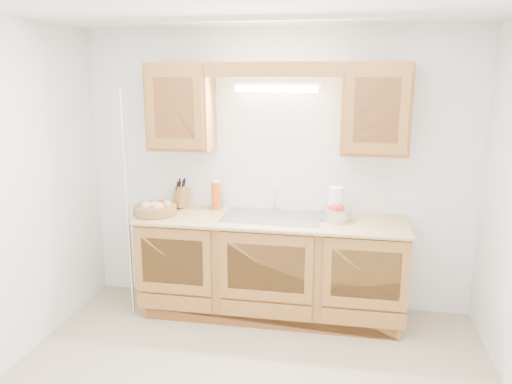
% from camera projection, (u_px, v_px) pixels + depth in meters
% --- Properties ---
extents(room, '(3.52, 3.50, 2.50)m').
position_uv_depth(room, '(243.00, 216.00, 3.07)').
color(room, tan).
rests_on(room, ground).
extents(base_cabinets, '(2.20, 0.60, 0.86)m').
position_uv_depth(base_cabinets, '(271.00, 267.00, 4.40)').
color(base_cabinets, '#A1632F').
rests_on(base_cabinets, ground).
extents(countertop, '(2.30, 0.63, 0.04)m').
position_uv_depth(countertop, '(271.00, 220.00, 4.29)').
color(countertop, tan).
rests_on(countertop, base_cabinets).
extents(upper_cabinet_left, '(0.55, 0.33, 0.75)m').
position_uv_depth(upper_cabinet_left, '(181.00, 107.00, 4.36)').
color(upper_cabinet_left, '#A1632F').
rests_on(upper_cabinet_left, room).
extents(upper_cabinet_right, '(0.55, 0.33, 0.75)m').
position_uv_depth(upper_cabinet_right, '(376.00, 109.00, 4.07)').
color(upper_cabinet_right, '#A1632F').
rests_on(upper_cabinet_right, room).
extents(valance, '(2.20, 0.05, 0.12)m').
position_uv_depth(valance, '(273.00, 69.00, 4.00)').
color(valance, '#A1632F').
rests_on(valance, room).
extents(fluorescent_fixture, '(0.76, 0.08, 0.08)m').
position_uv_depth(fluorescent_fixture, '(276.00, 87.00, 4.25)').
color(fluorescent_fixture, white).
rests_on(fluorescent_fixture, room).
extents(sink, '(0.84, 0.46, 0.36)m').
position_uv_depth(sink, '(272.00, 225.00, 4.32)').
color(sink, '#9E9EA3').
rests_on(sink, countertop).
extents(wire_shelf_pole, '(0.03, 0.03, 2.00)m').
position_uv_depth(wire_shelf_pole, '(127.00, 208.00, 4.23)').
color(wire_shelf_pole, silver).
rests_on(wire_shelf_pole, ground).
extents(outlet_plate, '(0.08, 0.01, 0.12)m').
position_uv_depth(outlet_plate, '(384.00, 186.00, 4.35)').
color(outlet_plate, white).
rests_on(outlet_plate, room).
extents(fruit_basket, '(0.50, 0.50, 0.12)m').
position_uv_depth(fruit_basket, '(155.00, 208.00, 4.39)').
color(fruit_basket, '#AE7E46').
rests_on(fruit_basket, countertop).
extents(knife_block, '(0.15, 0.18, 0.28)m').
position_uv_depth(knife_block, '(181.00, 197.00, 4.60)').
color(knife_block, '#A1632F').
rests_on(knife_block, countertop).
extents(orange_canister, '(0.10, 0.10, 0.26)m').
position_uv_depth(orange_canister, '(216.00, 195.00, 4.54)').
color(orange_canister, '#E45D0C').
rests_on(orange_canister, countertop).
extents(soap_bottle, '(0.08, 0.08, 0.17)m').
position_uv_depth(soap_bottle, '(217.00, 199.00, 4.58)').
color(soap_bottle, '#2472B5').
rests_on(soap_bottle, countertop).
extents(sponge, '(0.11, 0.07, 0.02)m').
position_uv_depth(sponge, '(336.00, 212.00, 4.43)').
color(sponge, '#CC333F').
rests_on(sponge, countertop).
extents(paper_towel, '(0.15, 0.15, 0.32)m').
position_uv_depth(paper_towel, '(336.00, 203.00, 4.25)').
color(paper_towel, silver).
rests_on(paper_towel, countertop).
extents(apple_bowl, '(0.33, 0.33, 0.14)m').
position_uv_depth(apple_bowl, '(336.00, 213.00, 4.21)').
color(apple_bowl, silver).
rests_on(apple_bowl, countertop).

